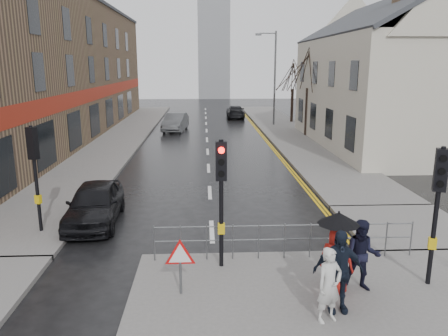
{
  "coord_description": "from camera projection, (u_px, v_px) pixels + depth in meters",
  "views": [
    {
      "loc": [
        -0.23,
        -10.47,
        5.35
      ],
      "look_at": [
        0.48,
        4.6,
        1.76
      ],
      "focal_mm": 35.0,
      "sensor_mm": 36.0,
      "label": 1
    }
  ],
  "objects": [
    {
      "name": "warning_sign",
      "position": [
        180.0,
        258.0,
        9.98
      ],
      "size": [
        0.8,
        0.07,
        1.35
      ],
      "color": "#595B5E",
      "rests_on": "near_pavement"
    },
    {
      "name": "tree_near",
      "position": [
        309.0,
        67.0,
        31.96
      ],
      "size": [
        2.4,
        2.4,
        6.58
      ],
      "color": "black",
      "rests_on": "right_pavement"
    },
    {
      "name": "right_pavement",
      "position": [
        285.0,
        130.0,
        36.0
      ],
      "size": [
        4.0,
        40.0,
        0.14
      ],
      "primitive_type": "cube",
      "color": "#605E5B",
      "rests_on": "ground"
    },
    {
      "name": "car_far",
      "position": [
        235.0,
        112.0,
        44.55
      ],
      "size": [
        1.91,
        4.46,
        1.28
      ],
      "primitive_type": "imported",
      "rotation": [
        0.0,
        0.0,
        3.12
      ],
      "color": "black",
      "rests_on": "ground"
    },
    {
      "name": "traffic_signal_far_left",
      "position": [
        34.0,
        160.0,
        13.53
      ],
      "size": [
        0.34,
        0.33,
        3.4
      ],
      "color": "black",
      "rests_on": "left_pavement"
    },
    {
      "name": "building_right_cream",
      "position": [
        391.0,
        73.0,
        28.36
      ],
      "size": [
        9.0,
        16.4,
        10.1
      ],
      "color": "beige",
      "rests_on": "ground"
    },
    {
      "name": "traffic_signal_near_right",
      "position": [
        438.0,
        192.0,
        10.12
      ],
      "size": [
        0.34,
        0.33,
        3.4
      ],
      "color": "black",
      "rests_on": "near_pavement"
    },
    {
      "name": "ground",
      "position": [
        214.0,
        274.0,
        11.43
      ],
      "size": [
        120.0,
        120.0,
        0.0
      ],
      "primitive_type": "plane",
      "color": "black",
      "rests_on": "ground"
    },
    {
      "name": "church_tower",
      "position": [
        214.0,
        41.0,
        69.67
      ],
      "size": [
        5.0,
        5.0,
        18.0
      ],
      "primitive_type": "cube",
      "color": "gray",
      "rests_on": "ground"
    },
    {
      "name": "pedestrian_b",
      "position": [
        362.0,
        256.0,
        10.18
      ],
      "size": [
        0.98,
        0.85,
        1.72
      ],
      "primitive_type": "imported",
      "rotation": [
        0.0,
        0.0,
        -0.26
      ],
      "color": "black",
      "rests_on": "near_pavement"
    },
    {
      "name": "car_mid",
      "position": [
        175.0,
        122.0,
        35.88
      ],
      "size": [
        2.12,
        4.58,
        1.45
      ],
      "primitive_type": "imported",
      "rotation": [
        0.0,
        0.0,
        -0.14
      ],
      "color": "#494B4E",
      "rests_on": "ground"
    },
    {
      "name": "left_pavement",
      "position": [
        122.0,
        135.0,
        33.47
      ],
      "size": [
        4.0,
        44.0,
        0.14
      ],
      "primitive_type": "cube",
      "color": "#605E5B",
      "rests_on": "ground"
    },
    {
      "name": "street_lamp",
      "position": [
        273.0,
        72.0,
        37.81
      ],
      "size": [
        1.83,
        0.25,
        8.0
      ],
      "color": "#595B5E",
      "rests_on": "right_pavement"
    },
    {
      "name": "pedestrian_d",
      "position": [
        338.0,
        271.0,
        9.29
      ],
      "size": [
        1.08,
        0.45,
        1.85
      ],
      "primitive_type": "imported",
      "rotation": [
        0.0,
        0.0,
        0.0
      ],
      "color": "black",
      "rests_on": "near_pavement"
    },
    {
      "name": "traffic_signal_near_left",
      "position": [
        221.0,
        181.0,
        11.06
      ],
      "size": [
        0.28,
        0.27,
        3.4
      ],
      "color": "black",
      "rests_on": "near_pavement"
    },
    {
      "name": "tree_far",
      "position": [
        293.0,
        75.0,
        39.92
      ],
      "size": [
        2.4,
        2.4,
        5.64
      ],
      "color": "black",
      "rests_on": "right_pavement"
    },
    {
      "name": "car_parked",
      "position": [
        95.0,
        203.0,
        14.97
      ],
      "size": [
        1.85,
        4.2,
        1.41
      ],
      "primitive_type": "imported",
      "rotation": [
        0.0,
        0.0,
        0.05
      ],
      "color": "black",
      "rests_on": "ground"
    },
    {
      "name": "pedestrian_with_umbrella",
      "position": [
        337.0,
        248.0,
        10.03
      ],
      "size": [
        0.96,
        0.96,
        1.96
      ],
      "color": "#A11912",
      "rests_on": "near_pavement"
    },
    {
      "name": "building_left_terrace",
      "position": [
        38.0,
        70.0,
        31.11
      ],
      "size": [
        8.0,
        42.0,
        10.0
      ],
      "primitive_type": "cube",
      "color": "brown",
      "rests_on": "ground"
    },
    {
      "name": "pavement_bridge_right",
      "position": [
        405.0,
        226.0,
        14.62
      ],
      "size": [
        4.0,
        4.2,
        0.14
      ],
      "primitive_type": "cube",
      "color": "#605E5B",
      "rests_on": "ground"
    },
    {
      "name": "guard_railing_front",
      "position": [
        285.0,
        233.0,
        11.9
      ],
      "size": [
        7.14,
        0.04,
        1.0
      ],
      "color": "#595B5E",
      "rests_on": "near_pavement"
    },
    {
      "name": "pedestrian_a",
      "position": [
        329.0,
        285.0,
        8.93
      ],
      "size": [
        0.69,
        0.59,
        1.61
      ],
      "primitive_type": "imported",
      "rotation": [
        0.0,
        0.0,
        0.42
      ],
      "color": "beige",
      "rests_on": "near_pavement"
    }
  ]
}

